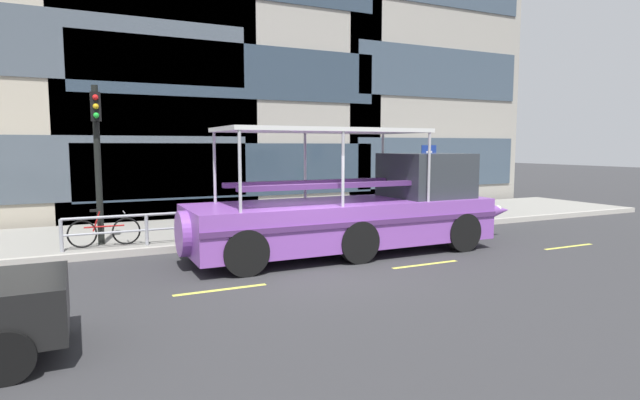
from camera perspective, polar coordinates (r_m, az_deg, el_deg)
ground_plane at (r=11.52m, az=-0.35°, el=-7.61°), size 120.00×120.00×0.00m
sidewalk at (r=16.64m, az=-8.66°, el=-3.11°), size 32.00×4.80×0.18m
curb_edge at (r=14.31m, az=-5.71°, el=-4.56°), size 32.00×0.18×0.18m
lane_centreline at (r=10.83m, az=1.48°, el=-8.49°), size 25.80×0.12×0.01m
curb_guardrail at (r=14.78m, az=-3.59°, el=-1.67°), size 11.86×0.09×0.82m
traffic_light_pole at (r=14.13m, az=-23.67°, el=5.25°), size 0.24×0.46×4.07m
parking_sign at (r=17.81m, az=12.00°, el=3.38°), size 0.60×0.12×2.57m
leaned_bicycle at (r=14.07m, az=-23.00°, el=-3.28°), size 1.74×0.46×0.96m
duck_tour_boat at (r=13.15m, az=4.93°, el=-1.21°), size 9.75×2.48×3.15m
pedestrian_near_bow at (r=17.65m, az=7.78°, el=1.20°), size 0.39×0.37×1.76m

